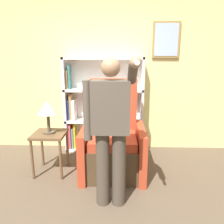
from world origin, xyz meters
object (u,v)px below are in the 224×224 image
Objects in this scene: person_standing at (110,127)px; side_table at (50,140)px; table_lamp at (48,109)px; armchair at (113,144)px; bookcase at (99,107)px.

person_standing reaches higher than side_table.
table_lamp reaches higher than side_table.
person_standing is 2.72× the size of side_table.
armchair is 0.91m from person_standing.
person_standing is at bearing -37.55° from table_lamp.
person_standing reaches higher than armchair.
bookcase reaches higher than table_lamp.
side_table is at bearing 142.45° from person_standing.
bookcase is 0.90m from armchair.
armchair is (0.27, -0.77, -0.38)m from bookcase.
bookcase is at bearing 99.69° from person_standing.
bookcase is at bearing 53.57° from side_table.
person_standing is at bearing -37.55° from side_table.
person_standing is (-0.00, -0.76, 0.51)m from armchair.
table_lamp is (-0.63, -0.85, 0.15)m from bookcase.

